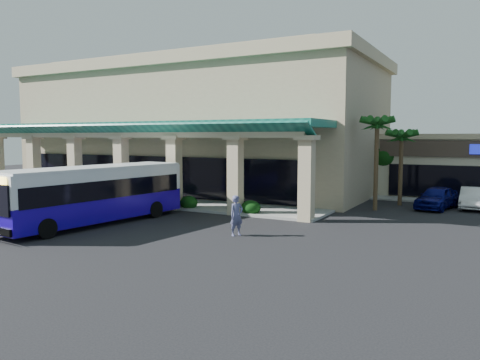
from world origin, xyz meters
The scene contains 11 objects.
ground centered at (0.00, 0.00, 0.00)m, with size 110.00×110.00×0.00m, color black.
main_building centered at (-8.00, 16.00, 5.67)m, with size 30.80×14.80×11.35m, color tan, non-canonical shape.
arcade centered at (-8.00, 6.80, 2.85)m, with size 30.00×6.20×5.70m, color #0F5A4D, non-canonical shape.
palm_0 centered at (8.50, 11.00, 3.30)m, with size 2.40×2.40×6.60m, color #114112, non-canonical shape.
palm_1 centered at (9.50, 14.00, 2.90)m, with size 2.40×2.40×5.80m, color #114112, non-canonical shape.
palm_2 centered at (-22.50, 6.50, 3.10)m, with size 2.40×2.40×6.20m, color #114112, non-canonical shape.
broadleaf_tree centered at (7.50, 19.00, 2.41)m, with size 2.60×2.60×4.81m, color black, non-canonical shape.
transit_bus centered at (-3.63, -1.00, 1.55)m, with size 2.59×11.13×3.11m, color #17029E, non-canonical shape.
pedestrian centered at (4.44, 0.03, 0.96)m, with size 0.70×0.46×1.93m, color #4E517B.
car_silver centered at (11.91, 13.41, 0.75)m, with size 1.76×4.39×1.49m, color #0A0C60.
car_white centered at (13.95, 14.72, 0.69)m, with size 1.46×4.20×1.38m, color silver.
Camera 1 is at (15.03, -19.11, 4.70)m, focal length 35.00 mm.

